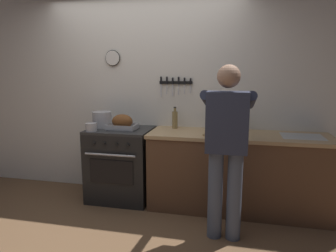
# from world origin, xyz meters

# --- Properties ---
(ground_plane) EXTENTS (8.00, 8.00, 0.00)m
(ground_plane) POSITION_xyz_m (0.00, 0.00, 0.00)
(ground_plane) COLOR brown
(wall_back) EXTENTS (6.00, 0.13, 2.60)m
(wall_back) POSITION_xyz_m (-0.00, 1.35, 1.30)
(wall_back) COLOR white
(wall_back) RESTS_ON ground
(counter_block) EXTENTS (2.03, 0.65, 0.90)m
(counter_block) POSITION_xyz_m (1.21, 0.99, 0.46)
(counter_block) COLOR brown
(counter_block) RESTS_ON ground
(stove) EXTENTS (0.76, 0.67, 0.90)m
(stove) POSITION_xyz_m (-0.22, 0.99, 0.45)
(stove) COLOR black
(stove) RESTS_ON ground
(person_cook) EXTENTS (0.51, 0.63, 1.66)m
(person_cook) POSITION_xyz_m (1.09, 0.34, 0.95)
(person_cook) COLOR #4C566B
(person_cook) RESTS_ON ground
(roasting_pan) EXTENTS (0.35, 0.26, 0.19)m
(roasting_pan) POSITION_xyz_m (-0.18, 0.95, 0.99)
(roasting_pan) COLOR #B7B7BC
(roasting_pan) RESTS_ON stove
(stock_pot) EXTENTS (0.24, 0.24, 0.20)m
(stock_pot) POSITION_xyz_m (-0.47, 1.03, 1.00)
(stock_pot) COLOR #B7B7BC
(stock_pot) RESTS_ON stove
(saucepan) EXTENTS (0.13, 0.13, 0.10)m
(saucepan) POSITION_xyz_m (-0.50, 0.77, 0.95)
(saucepan) COLOR #B7B7BC
(saucepan) RESTS_ON stove
(cutting_board) EXTENTS (0.36, 0.24, 0.02)m
(cutting_board) POSITION_xyz_m (1.00, 0.91, 0.91)
(cutting_board) COLOR tan
(cutting_board) RESTS_ON counter_block
(bottle_olive_oil) EXTENTS (0.07, 0.07, 0.27)m
(bottle_olive_oil) POSITION_xyz_m (1.22, 1.17, 1.01)
(bottle_olive_oil) COLOR #385623
(bottle_olive_oil) RESTS_ON counter_block
(bottle_soy_sauce) EXTENTS (0.06, 0.06, 0.21)m
(bottle_soy_sauce) POSITION_xyz_m (0.89, 1.16, 0.99)
(bottle_soy_sauce) COLOR black
(bottle_soy_sauce) RESTS_ON counter_block
(bottle_vinegar) EXTENTS (0.07, 0.07, 0.27)m
(bottle_vinegar) POSITION_xyz_m (0.43, 1.17, 1.01)
(bottle_vinegar) COLOR #997F4C
(bottle_vinegar) RESTS_ON counter_block
(bottle_cooking_oil) EXTENTS (0.07, 0.07, 0.25)m
(bottle_cooking_oil) POSITION_xyz_m (1.09, 1.23, 1.00)
(bottle_cooking_oil) COLOR gold
(bottle_cooking_oil) RESTS_ON counter_block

